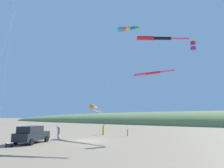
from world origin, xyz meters
TOP-DOWN VIEW (x-y plane):
  - ground_plane at (0.00, 0.00)m, footprint 600.00×600.00m
  - dune_ridge_grassy at (-55.00, 0.00)m, footprint 28.00×240.00m
  - parked_car at (5.60, -2.97)m, footprint 4.68×3.53m
  - cooler_box at (8.35, -2.13)m, footprint 0.62×0.42m
  - person_adult_flyer at (-6.83, -3.29)m, footprint 0.53×0.60m
  - person_child_green_jacket at (-7.66, 0.73)m, footprint 0.38×0.31m
  - person_child_grey_jacket at (1.83, -3.19)m, footprint 0.54×0.60m
  - kite_windsock_green_low_center at (-4.76, 6.92)m, footprint 5.81×14.13m
  - kite_box_red_high_left at (-12.23, 9.57)m, footprint 5.61×11.51m
  - kite_windsock_small_distant at (-3.08, -1.77)m, footprint 8.66×4.68m
  - kite_windsock_orange_high_right at (-9.29, -0.48)m, footprint 2.38×6.87m
  - kite_windsock_checkered_midright at (-9.02, 3.51)m, footprint 4.49×10.02m

SIDE VIEW (x-z plane):
  - ground_plane at x=0.00m, z-range 0.00..0.00m
  - dune_ridge_grassy at x=-55.00m, z-range -4.61..4.61m
  - cooler_box at x=8.35m, z-range 0.00..0.42m
  - person_child_green_jacket at x=-7.66m, z-range 0.05..1.19m
  - person_adult_flyer at x=-6.83m, z-range 0.08..1.77m
  - person_child_grey_jacket at x=1.83m, z-range 0.08..1.79m
  - parked_car at x=5.60m, z-range 0.03..1.88m
  - kite_windsock_small_distant at x=-3.08m, z-range 1.69..6.36m
  - kite_windsock_checkered_midright at x=-9.02m, z-range 4.49..14.10m
  - kite_windsock_green_low_center at x=-4.76m, z-range 6.12..19.44m
  - kite_box_red_high_left at x=-12.23m, z-range 6.31..20.31m
  - kite_windsock_orange_high_right at x=-9.29m, z-range 8.52..26.93m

